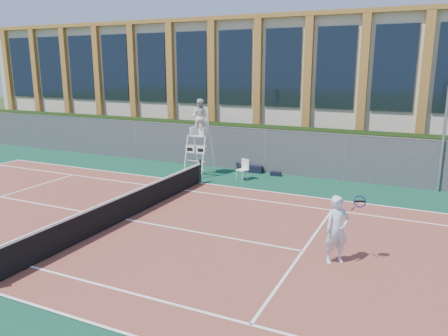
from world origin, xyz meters
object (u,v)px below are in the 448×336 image
at_px(umpire_chair, 200,119).
at_px(tennis_player, 337,230).
at_px(steel_pole, 443,140).
at_px(plastic_chair, 244,168).

relative_size(umpire_chair, tennis_player, 2.01).
distance_m(steel_pole, umpire_chair, 10.92).
distance_m(umpire_chair, plastic_chair, 3.24).
xyz_separation_m(steel_pole, umpire_chair, (-10.79, -1.65, 0.51)).
relative_size(plastic_chair, tennis_player, 0.52).
distance_m(umpire_chair, tennis_player, 11.17).
bearing_deg(plastic_chair, umpire_chair, 178.68).
height_order(steel_pole, umpire_chair, steel_pole).
bearing_deg(tennis_player, plastic_chair, 128.32).
xyz_separation_m(plastic_chair, tennis_player, (5.80, -7.33, 0.39)).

